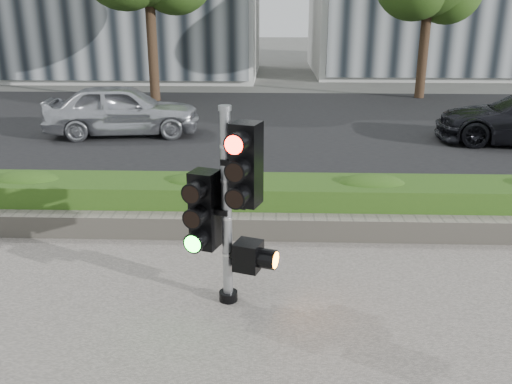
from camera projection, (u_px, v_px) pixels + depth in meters
ground at (276, 305)px, 6.36m from camera, size 120.00×120.00×0.00m
road at (276, 127)px, 15.81m from camera, size 60.00×13.00×0.02m
curb at (276, 207)px, 9.32m from camera, size 60.00×0.25×0.12m
stone_wall at (276, 227)px, 8.09m from camera, size 12.00×0.32×0.34m
hedge at (276, 202)px, 8.65m from camera, size 12.00×1.00×0.68m
traffic_signal at (230, 198)px, 6.01m from camera, size 0.85×0.71×2.31m
car_silver at (123, 110)px, 14.51m from camera, size 4.23×2.14×1.38m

